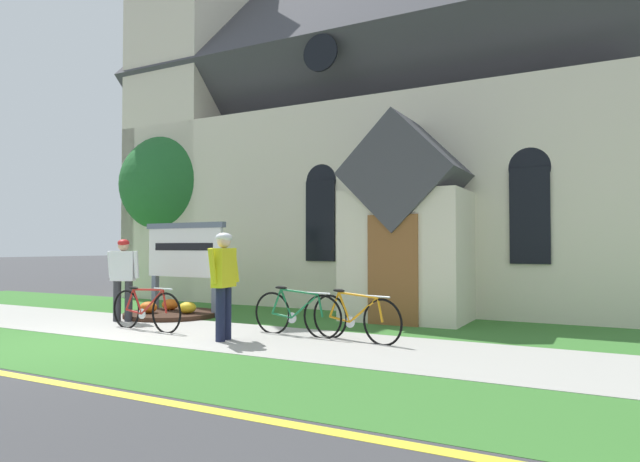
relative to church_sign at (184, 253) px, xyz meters
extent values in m
plane|color=#3D3D3F|center=(0.91, 0.40, -1.35)|extent=(140.00, 140.00, 0.00)
cube|color=#A8A59E|center=(2.22, -1.83, -1.34)|extent=(32.00, 2.49, 0.01)
cube|color=#38722D|center=(2.22, -4.10, -1.34)|extent=(32.00, 2.04, 0.01)
cube|color=#38722D|center=(2.22, 0.81, -1.34)|extent=(24.00, 2.80, 0.01)
cube|color=yellow|center=(2.22, -5.27, -1.35)|extent=(28.00, 0.16, 0.01)
cube|color=beige|center=(2.22, 7.46, 1.13)|extent=(13.30, 10.49, 4.95)
cube|color=#424247|center=(2.22, 7.46, 5.26)|extent=(13.80, 10.69, 10.69)
cube|color=beige|center=(-3.06, 3.58, 4.31)|extent=(2.73, 2.73, 11.31)
cube|color=beige|center=(4.62, 1.41, -0.05)|extent=(2.40, 1.60, 2.60)
cube|color=#424247|center=(4.62, 1.41, 1.60)|extent=(2.40, 1.80, 2.40)
cube|color=brown|center=(4.62, 0.59, -0.30)|extent=(1.00, 0.06, 2.10)
cube|color=black|center=(2.22, 2.18, 0.75)|extent=(0.76, 0.06, 1.90)
cone|color=black|center=(2.22, 2.18, 1.70)|extent=(0.80, 0.06, 0.80)
cube|color=black|center=(6.88, 2.18, 0.75)|extent=(0.76, 0.06, 1.90)
cone|color=black|center=(6.88, 2.18, 1.70)|extent=(0.80, 0.06, 0.80)
cylinder|color=black|center=(2.22, 2.18, 4.76)|extent=(0.90, 0.06, 0.90)
cube|color=slate|center=(-0.89, 0.04, -0.93)|extent=(0.12, 0.12, 0.83)
cube|color=slate|center=(0.89, -0.04, -0.93)|extent=(0.12, 0.12, 0.83)
cube|color=white|center=(0.00, 0.00, 0.01)|extent=(2.13, 0.17, 1.07)
cube|color=slate|center=(0.00, 0.00, 0.61)|extent=(2.25, 0.21, 0.12)
cube|color=black|center=(0.00, -0.04, 0.14)|extent=(1.70, 0.08, 0.16)
cylinder|color=#382319|center=(0.00, -0.40, -1.30)|extent=(1.95, 1.95, 0.10)
ellipsoid|color=gold|center=(0.47, -0.42, -1.13)|extent=(0.36, 0.36, 0.24)
ellipsoid|color=orange|center=(-0.29, -0.11, -1.13)|extent=(0.36, 0.36, 0.24)
ellipsoid|color=orange|center=(-0.29, -0.77, -1.13)|extent=(0.36, 0.36, 0.24)
torus|color=black|center=(3.13, -1.28, -1.00)|extent=(0.73, 0.08, 0.73)
torus|color=black|center=(4.13, -1.34, -1.00)|extent=(0.73, 0.08, 0.73)
cylinder|color=#19723F|center=(3.79, -1.32, -0.85)|extent=(0.55, 0.07, 0.44)
cylinder|color=#19723F|center=(3.68, -1.32, -0.61)|extent=(0.75, 0.08, 0.09)
cylinder|color=#19723F|center=(3.42, -1.30, -0.82)|extent=(0.26, 0.05, 0.48)
cylinder|color=#19723F|center=(3.33, -1.30, -1.03)|extent=(0.41, 0.06, 0.09)
cylinder|color=#19723F|center=(3.22, -1.29, -0.79)|extent=(0.22, 0.05, 0.43)
cylinder|color=#19723F|center=(4.09, -1.34, -0.82)|extent=(0.12, 0.04, 0.37)
ellipsoid|color=black|center=(3.31, -1.29, -0.56)|extent=(0.24, 0.09, 0.05)
cylinder|color=silver|center=(4.05, -1.34, -0.62)|extent=(0.44, 0.05, 0.03)
cylinder|color=silver|center=(3.53, -1.31, -1.05)|extent=(0.18, 0.03, 0.18)
torus|color=black|center=(0.44, -2.02, -1.01)|extent=(0.72, 0.09, 0.72)
torus|color=black|center=(1.48, -2.10, -1.01)|extent=(0.72, 0.09, 0.72)
cylinder|color=#A51E19|center=(1.13, -2.07, -0.83)|extent=(0.57, 0.08, 0.48)
cylinder|color=#A51E19|center=(1.01, -2.06, -0.62)|extent=(0.78, 0.09, 0.06)
cylinder|color=#A51E19|center=(0.74, -2.04, -0.85)|extent=(0.26, 0.06, 0.44)
cylinder|color=#A51E19|center=(0.65, -2.03, -1.03)|extent=(0.43, 0.07, 0.09)
cylinder|color=#A51E19|center=(0.53, -2.03, -0.82)|extent=(0.22, 0.05, 0.39)
cylinder|color=#A51E19|center=(1.44, -2.09, -0.81)|extent=(0.12, 0.04, 0.41)
ellipsoid|color=black|center=(0.62, -2.03, -0.61)|extent=(0.25, 0.10, 0.05)
cylinder|color=silver|center=(1.40, -2.09, -0.59)|extent=(0.44, 0.06, 0.03)
cylinder|color=silver|center=(0.85, -2.05, -1.06)|extent=(0.18, 0.03, 0.18)
torus|color=black|center=(4.20, -1.20, -1.00)|extent=(0.71, 0.21, 0.72)
torus|color=black|center=(5.21, -1.44, -1.00)|extent=(0.71, 0.21, 0.72)
cylinder|color=orange|center=(4.87, -1.36, -0.85)|extent=(0.56, 0.17, 0.44)
cylinder|color=orange|center=(4.76, -1.33, -0.62)|extent=(0.76, 0.22, 0.08)
cylinder|color=orange|center=(4.49, -1.27, -0.83)|extent=(0.26, 0.10, 0.47)
cylinder|color=orange|center=(4.40, -1.25, -1.03)|extent=(0.42, 0.13, 0.09)
cylinder|color=orange|center=(4.29, -1.22, -0.80)|extent=(0.22, 0.09, 0.42)
cylinder|color=orange|center=(5.17, -1.43, -0.82)|extent=(0.12, 0.06, 0.37)
ellipsoid|color=black|center=(4.38, -1.24, -0.57)|extent=(0.25, 0.13, 0.05)
cylinder|color=silver|center=(5.13, -1.42, -0.62)|extent=(0.43, 0.13, 0.03)
cylinder|color=silver|center=(4.60, -1.30, -1.06)|extent=(0.18, 0.06, 0.18)
cylinder|color=#191E38|center=(2.84, -2.17, -0.92)|extent=(0.15, 0.15, 0.85)
cylinder|color=#191E38|center=(2.87, -2.38, -0.92)|extent=(0.15, 0.15, 0.85)
cube|color=yellow|center=(2.86, -2.28, -0.19)|extent=(0.27, 0.50, 0.62)
sphere|color=beige|center=(2.86, -2.28, 0.23)|extent=(0.22, 0.22, 0.22)
ellipsoid|color=silver|center=(2.86, -2.28, 0.29)|extent=(0.31, 0.27, 0.15)
cylinder|color=yellow|center=(2.85, -1.98, -0.16)|extent=(0.09, 0.20, 0.56)
cylinder|color=yellow|center=(2.86, -2.57, -0.16)|extent=(0.09, 0.18, 0.56)
cylinder|color=#2D2D33|center=(-0.40, -1.49, -0.94)|extent=(0.15, 0.15, 0.81)
cylinder|color=#2D2D33|center=(-0.19, -1.39, -0.94)|extent=(0.15, 0.15, 0.81)
cube|color=silver|center=(-0.29, -1.44, -0.24)|extent=(0.50, 0.37, 0.59)
sphere|color=tan|center=(-0.29, -1.44, 0.16)|extent=(0.21, 0.21, 0.21)
ellipsoid|color=red|center=(-0.29, -1.44, 0.22)|extent=(0.31, 0.33, 0.15)
cylinder|color=silver|center=(-0.56, -1.52, -0.21)|extent=(0.09, 0.15, 0.54)
cylinder|color=silver|center=(-0.02, -1.36, -0.21)|extent=(0.09, 0.13, 0.54)
cylinder|color=#4C3823|center=(-3.06, 3.06, -0.53)|extent=(0.37, 0.37, 1.64)
ellipsoid|color=#23662D|center=(-3.06, 3.06, 1.96)|extent=(3.26, 3.26, 3.04)
camera|label=1|loc=(8.29, -9.23, 0.14)|focal=30.78mm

